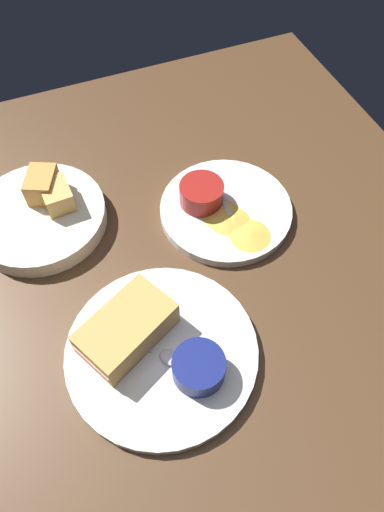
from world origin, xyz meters
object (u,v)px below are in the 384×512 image
(plate_sandwich_main, at_px, (162,352))
(spoon_by_dark_ramekin, at_px, (161,354))
(ramekin_light_gravy, at_px, (201,193))
(bread_basket_rear, at_px, (41,214))
(plate_chips_companion, at_px, (226,210))
(ramekin_dark_sauce, at_px, (199,367))
(sandwich_half_near, at_px, (127,329))
(spoon_by_gravy_ramekin, at_px, (217,185))

(plate_sandwich_main, bearing_deg, spoon_by_dark_ramekin, -111.34)
(ramekin_light_gravy, height_order, bread_basket_rear, bread_basket_rear)
(plate_chips_companion, relative_size, bread_basket_rear, 1.02)
(spoon_by_dark_ramekin, relative_size, bread_basket_rear, 0.38)
(bread_basket_rear, bearing_deg, plate_chips_companion, -18.82)
(plate_sandwich_main, bearing_deg, ramekin_light_gravy, 55.76)
(plate_chips_companion, bearing_deg, plate_sandwich_main, -133.34)
(ramekin_dark_sauce, height_order, bread_basket_rear, bread_basket_rear)
(ramekin_dark_sauce, xyz_separation_m, bread_basket_rear, (-0.14, 0.35, -0.02))
(plate_sandwich_main, distance_m, bread_basket_rear, 0.31)
(ramekin_dark_sauce, distance_m, plate_chips_companion, 0.29)
(sandwich_half_near, xyz_separation_m, plate_chips_companion, (0.22, 0.16, -0.03))
(ramekin_dark_sauce, bearing_deg, bread_basket_rear, 111.75)
(sandwich_half_near, distance_m, plate_chips_companion, 0.28)
(spoon_by_dark_ramekin, xyz_separation_m, ramekin_light_gravy, (0.16, 0.23, 0.02))
(ramekin_light_gravy, relative_size, spoon_by_gravy_ramekin, 0.74)
(plate_sandwich_main, bearing_deg, plate_chips_companion, 46.66)
(ramekin_light_gravy, distance_m, bread_basket_rear, 0.27)
(sandwich_half_near, distance_m, ramekin_dark_sauce, 0.11)
(plate_chips_companion, bearing_deg, spoon_by_dark_ramekin, -132.72)
(spoon_by_dark_ramekin, relative_size, plate_chips_companion, 0.37)
(sandwich_half_near, bearing_deg, bread_basket_rear, 104.48)
(plate_sandwich_main, xyz_separation_m, plate_chips_companion, (0.19, 0.20, 0.00))
(bread_basket_rear, bearing_deg, sandwich_half_near, -75.52)
(sandwich_half_near, xyz_separation_m, bread_basket_rear, (-0.07, 0.26, -0.02))
(ramekin_dark_sauce, height_order, spoon_by_dark_ramekin, ramekin_dark_sauce)
(plate_sandwich_main, xyz_separation_m, spoon_by_dark_ramekin, (-0.00, -0.01, 0.01))
(ramekin_dark_sauce, height_order, ramekin_light_gravy, ramekin_light_gravy)
(spoon_by_dark_ramekin, height_order, ramekin_light_gravy, ramekin_light_gravy)
(sandwich_half_near, height_order, spoon_by_gravy_ramekin, sandwich_half_near)
(plate_sandwich_main, height_order, spoon_by_gravy_ramekin, spoon_by_gravy_ramekin)
(ramekin_light_gravy, bearing_deg, ramekin_dark_sauce, -113.40)
(plate_sandwich_main, distance_m, ramekin_dark_sauce, 0.07)
(plate_sandwich_main, height_order, ramekin_dark_sauce, ramekin_dark_sauce)
(bread_basket_rear, bearing_deg, spoon_by_gravy_ramekin, -9.90)
(spoon_by_dark_ramekin, height_order, plate_chips_companion, spoon_by_dark_ramekin)
(plate_chips_companion, relative_size, ramekin_light_gravy, 3.01)
(plate_sandwich_main, bearing_deg, ramekin_dark_sauce, -54.36)
(ramekin_dark_sauce, bearing_deg, spoon_by_dark_ramekin, 132.61)
(plate_chips_companion, xyz_separation_m, spoon_by_gravy_ramekin, (0.00, 0.05, 0.01))
(ramekin_light_gravy, bearing_deg, bread_basket_rear, 164.51)
(bread_basket_rear, bearing_deg, plate_sandwich_main, -70.88)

